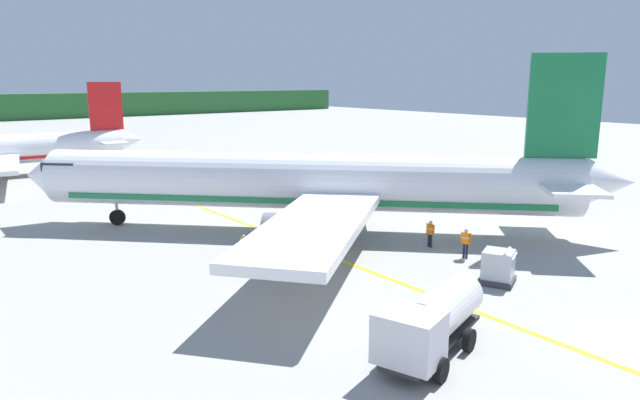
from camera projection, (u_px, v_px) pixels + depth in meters
name	position (u px, v px, depth m)	size (l,w,h in m)	color
ground	(163.00, 181.00, 59.70)	(240.00, 320.00, 0.20)	#999993
airliner_foreground	(313.00, 183.00, 38.90)	(32.10, 32.25, 11.90)	white
service_truck_fuel	(432.00, 320.00, 21.54)	(6.48, 3.81, 2.40)	silver
cargo_container_near	(499.00, 267.00, 29.31)	(2.22, 2.22, 1.85)	#333338
crew_marshaller	(466.00, 241.00, 33.39)	(0.31, 0.62, 1.79)	#191E33
crew_loader_left	(244.00, 246.00, 32.75)	(0.61, 0.35, 1.61)	#191E33
crew_loader_right	(430.00, 232.00, 35.64)	(0.25, 0.63, 1.69)	#191E33
apron_guide_line	(324.00, 254.00, 34.44)	(0.30, 60.00, 0.01)	yellow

